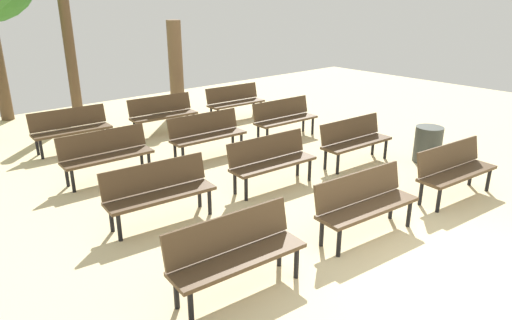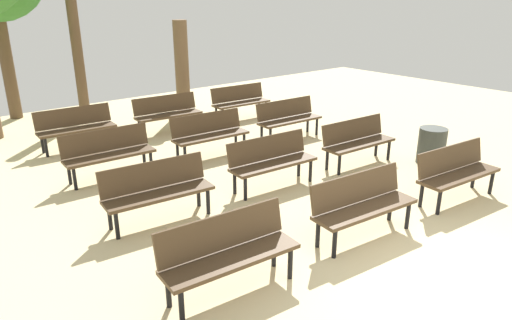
% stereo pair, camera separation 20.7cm
% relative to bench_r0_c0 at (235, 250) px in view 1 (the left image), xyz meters
% --- Properties ---
extents(ground_plane, '(24.00, 24.00, 0.00)m').
position_rel_bench_r0_c0_xyz_m(ground_plane, '(2.02, -1.73, -0.50)').
color(ground_plane, beige).
extents(bench_r0_c0, '(1.64, 0.62, 0.87)m').
position_rel_bench_r0_c0_xyz_m(bench_r0_c0, '(0.00, 0.00, 0.00)').
color(bench_r0_c0, '#4C3823').
rests_on(bench_r0_c0, ground_plane).
extents(bench_r0_c1, '(1.64, 0.64, 0.87)m').
position_rel_bench_r0_c0_xyz_m(bench_r0_c1, '(2.14, -0.16, 0.00)').
color(bench_r0_c1, '#4C3823').
rests_on(bench_r0_c1, ground_plane).
extents(bench_r0_c2, '(1.64, 0.64, 0.87)m').
position_rel_bench_r0_c0_xyz_m(bench_r0_c2, '(4.29, -0.35, 0.00)').
color(bench_r0_c2, '#4C3823').
rests_on(bench_r0_c2, ground_plane).
extents(bench_r1_c0, '(1.64, 0.64, 0.87)m').
position_rel_bench_r0_c0_xyz_m(bench_r1_c0, '(0.21, 2.05, 0.00)').
color(bench_r1_c0, '#4C3823').
rests_on(bench_r1_c0, ground_plane).
extents(bench_r1_c1, '(1.63, 0.60, 0.87)m').
position_rel_bench_r0_c0_xyz_m(bench_r1_c1, '(2.34, 1.94, 0.00)').
color(bench_r1_c1, '#4C3823').
rests_on(bench_r1_c1, ground_plane).
extents(bench_r1_c2, '(1.63, 0.58, 0.87)m').
position_rel_bench_r0_c0_xyz_m(bench_r1_c2, '(4.37, 1.73, 0.00)').
color(bench_r1_c2, '#4C3823').
rests_on(bench_r1_c2, ground_plane).
extents(bench_r2_c0, '(1.62, 0.56, 0.87)m').
position_rel_bench_r0_c0_xyz_m(bench_r2_c0, '(0.35, 4.13, 0.00)').
color(bench_r2_c0, '#4C3823').
rests_on(bench_r2_c0, ground_plane).
extents(bench_r2_c1, '(1.63, 0.58, 0.87)m').
position_rel_bench_r0_c0_xyz_m(bench_r2_c1, '(2.43, 3.97, 0.00)').
color(bench_r2_c1, '#4C3823').
rests_on(bench_r2_c1, ground_plane).
extents(bench_r2_c2, '(1.62, 0.56, 0.87)m').
position_rel_bench_r0_c0_xyz_m(bench_r2_c2, '(4.53, 3.86, 0.00)').
color(bench_r2_c2, '#4C3823').
rests_on(bench_r2_c2, ground_plane).
extents(bench_r3_c0, '(1.62, 0.56, 0.87)m').
position_rel_bench_r0_c0_xyz_m(bench_r3_c0, '(0.49, 6.21, 0.00)').
color(bench_r3_c0, '#4C3823').
rests_on(bench_r3_c0, ground_plane).
extents(bench_r3_c1, '(1.63, 0.59, 0.87)m').
position_rel_bench_r0_c0_xyz_m(bench_r3_c1, '(2.62, 6.06, 0.00)').
color(bench_r3_c1, '#4C3823').
rests_on(bench_r3_c1, ground_plane).
extents(bench_r3_c2, '(1.62, 0.57, 0.87)m').
position_rel_bench_r0_c0_xyz_m(bench_r3_c2, '(4.75, 5.96, 0.00)').
color(bench_r3_c2, '#4C3823').
rests_on(bench_r3_c2, ground_plane).
extents(tree_0, '(0.38, 0.38, 2.52)m').
position_rel_bench_r0_c0_xyz_m(tree_0, '(3.89, 7.42, 0.76)').
color(tree_0, brown).
rests_on(tree_0, ground_plane).
extents(tree_2, '(0.27, 0.27, 3.05)m').
position_rel_bench_r0_c0_xyz_m(tree_2, '(1.55, 8.67, 1.02)').
color(tree_2, brown).
rests_on(tree_2, ground_plane).
extents(trash_bin, '(0.53, 0.53, 0.71)m').
position_rel_bench_r0_c0_xyz_m(trash_bin, '(5.55, 0.81, -0.15)').
color(trash_bin, '#383D38').
rests_on(trash_bin, ground_plane).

